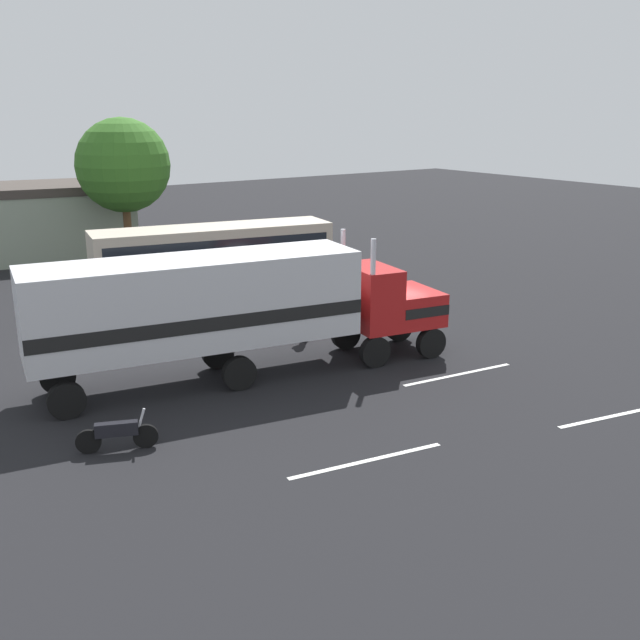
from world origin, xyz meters
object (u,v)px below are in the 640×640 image
(person_bystander, at_px, (304,319))
(parked_bus, at_px, (214,255))
(semi_truck, at_px, (229,305))
(tree_left, at_px, (123,166))
(motorcycle, at_px, (117,433))

(person_bystander, distance_m, parked_bus, 8.02)
(semi_truck, distance_m, tree_left, 19.97)
(semi_truck, bearing_deg, person_bystander, 24.51)
(motorcycle, xyz_separation_m, tree_left, (8.95, 22.39, 5.09))
(person_bystander, height_order, parked_bus, parked_bus)
(motorcycle, bearing_deg, tree_left, 68.21)
(semi_truck, height_order, motorcycle, semi_truck)
(semi_truck, distance_m, parked_bus, 10.80)
(motorcycle, distance_m, tree_left, 24.65)
(parked_bus, bearing_deg, motorcycle, -126.30)
(parked_bus, relative_size, tree_left, 1.38)
(person_bystander, bearing_deg, tree_left, 90.79)
(person_bystander, height_order, tree_left, tree_left)
(semi_truck, xyz_separation_m, tree_left, (3.93, 19.34, 3.05))
(motorcycle, bearing_deg, person_bystander, 28.35)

